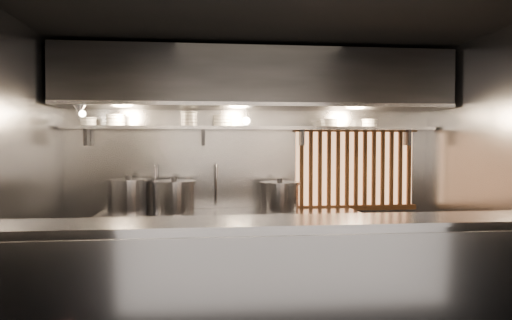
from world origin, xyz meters
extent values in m
plane|color=black|center=(0.00, 0.00, 2.80)|extent=(4.50, 4.50, 0.00)
plane|color=gray|center=(0.00, 1.50, 1.40)|extent=(4.50, 0.00, 4.50)
plane|color=gray|center=(-2.25, 0.00, 1.40)|extent=(0.00, 3.00, 3.00)
plane|color=gray|center=(2.25, 0.00, 1.40)|extent=(0.00, 3.00, 3.00)
cube|color=#9B9BA1|center=(0.00, -0.95, 0.55)|extent=(4.50, 0.50, 1.10)
cube|color=#939399|center=(0.00, -1.21, 0.55)|extent=(4.50, 0.02, 1.01)
cube|color=#9B9BA1|center=(0.00, -0.95, 1.11)|extent=(4.50, 0.56, 0.03)
cube|color=#9B9BA1|center=(-0.30, 1.13, 0.45)|extent=(3.00, 0.70, 0.90)
cube|color=#9B9BA1|center=(0.00, 1.32, 1.88)|extent=(4.40, 0.34, 0.04)
cube|color=#2D2D30|center=(0.00, 1.10, 2.42)|extent=(4.40, 0.80, 0.65)
cube|color=#9B9BA1|center=(0.00, 0.70, 2.12)|extent=(4.40, 0.03, 0.04)
cube|color=#F7AC6F|center=(1.30, 1.48, 1.38)|extent=(1.50, 0.02, 0.92)
cube|color=brown|center=(1.30, 1.43, 1.87)|extent=(1.56, 0.06, 0.06)
cube|color=brown|center=(1.30, 1.43, 0.89)|extent=(1.56, 0.06, 0.06)
cube|color=brown|center=(0.61, 1.43, 1.38)|extent=(0.04, 0.04, 0.92)
cube|color=brown|center=(0.72, 1.43, 1.38)|extent=(0.04, 0.04, 0.92)
cube|color=brown|center=(0.84, 1.43, 1.38)|extent=(0.04, 0.04, 0.92)
cube|color=brown|center=(0.95, 1.43, 1.38)|extent=(0.04, 0.04, 0.92)
cube|color=brown|center=(1.07, 1.43, 1.38)|extent=(0.04, 0.04, 0.92)
cube|color=brown|center=(1.18, 1.43, 1.38)|extent=(0.04, 0.04, 0.92)
cube|color=brown|center=(1.30, 1.43, 1.38)|extent=(0.04, 0.04, 0.92)
cube|color=brown|center=(1.42, 1.43, 1.38)|extent=(0.04, 0.04, 0.92)
cube|color=brown|center=(1.53, 1.43, 1.38)|extent=(0.04, 0.04, 0.92)
cube|color=brown|center=(1.65, 1.43, 1.38)|extent=(0.04, 0.04, 0.92)
cube|color=brown|center=(1.76, 1.43, 1.38)|extent=(0.04, 0.04, 0.92)
cube|color=brown|center=(1.88, 1.43, 1.38)|extent=(0.04, 0.04, 0.92)
cube|color=brown|center=(1.99, 1.43, 1.38)|extent=(0.04, 0.04, 0.92)
cylinder|color=silver|center=(-1.15, 1.45, 1.19)|extent=(0.03, 0.03, 0.48)
sphere|color=silver|center=(-1.15, 1.45, 1.43)|extent=(0.04, 0.04, 0.04)
cylinder|color=silver|center=(-1.15, 1.32, 1.43)|extent=(0.03, 0.26, 0.03)
sphere|color=silver|center=(-1.15, 1.19, 1.43)|extent=(0.04, 0.04, 0.04)
cylinder|color=silver|center=(-1.15, 1.19, 1.36)|extent=(0.03, 0.03, 0.14)
cylinder|color=silver|center=(-0.45, 1.45, 1.19)|extent=(0.03, 0.03, 0.48)
sphere|color=silver|center=(-0.45, 1.45, 1.43)|extent=(0.04, 0.04, 0.04)
cylinder|color=silver|center=(-0.45, 1.32, 1.43)|extent=(0.03, 0.26, 0.03)
sphere|color=silver|center=(-0.45, 1.19, 1.43)|extent=(0.04, 0.04, 0.04)
cylinder|color=silver|center=(-0.45, 1.19, 1.36)|extent=(0.03, 0.03, 0.14)
cone|color=#9B9BA1|center=(-1.90, 0.85, 2.07)|extent=(0.25, 0.27, 0.20)
sphere|color=#FFE0B2|center=(-1.87, 0.83, 2.01)|extent=(0.07, 0.07, 0.07)
cylinder|color=#2D2D30|center=(-1.90, 0.95, 2.15)|extent=(0.02, 0.22, 0.02)
cylinder|color=#2D2D30|center=(-0.10, 1.20, 2.04)|extent=(0.01, 0.01, 0.12)
sphere|color=#FFE0B2|center=(-0.10, 1.20, 1.96)|extent=(0.09, 0.09, 0.09)
cylinder|color=#9B9BA1|center=(-0.94, 1.10, 1.07)|extent=(0.61, 0.61, 0.34)
cylinder|color=#9B9BA1|center=(-0.94, 1.10, 1.26)|extent=(0.64, 0.64, 0.03)
cylinder|color=#2D2D30|center=(-0.94, 1.10, 1.29)|extent=(0.06, 0.06, 0.04)
cylinder|color=#9B9BA1|center=(-1.44, 1.18, 1.08)|extent=(0.54, 0.54, 0.36)
cylinder|color=#9B9BA1|center=(-1.44, 1.18, 1.28)|extent=(0.57, 0.57, 0.03)
cylinder|color=#2D2D30|center=(-1.44, 1.18, 1.31)|extent=(0.06, 0.06, 0.04)
cylinder|color=#9B9BA1|center=(0.28, 1.09, 1.06)|extent=(0.54, 0.54, 0.32)
cylinder|color=#9B9BA1|center=(0.28, 1.09, 1.24)|extent=(0.58, 0.58, 0.03)
cylinder|color=#2D2D30|center=(0.28, 1.09, 1.27)|extent=(0.06, 0.06, 0.04)
cylinder|color=silver|center=(-1.92, 1.32, 1.92)|extent=(0.18, 0.18, 0.03)
cylinder|color=silver|center=(-1.92, 1.32, 1.96)|extent=(0.18, 0.18, 0.03)
cylinder|color=silver|center=(-1.92, 1.32, 1.99)|extent=(0.20, 0.20, 0.01)
cylinder|color=silver|center=(-1.60, 1.32, 1.92)|extent=(0.22, 0.22, 0.03)
cylinder|color=silver|center=(-1.60, 1.32, 1.96)|extent=(0.22, 0.22, 0.03)
cylinder|color=silver|center=(-1.60, 1.32, 2.00)|extent=(0.22, 0.22, 0.03)
cylinder|color=silver|center=(-1.60, 1.32, 2.02)|extent=(0.23, 0.23, 0.01)
cylinder|color=silver|center=(-0.77, 1.32, 1.92)|extent=(0.19, 0.19, 0.03)
cylinder|color=silver|center=(-0.77, 1.32, 1.96)|extent=(0.19, 0.19, 0.03)
cylinder|color=silver|center=(-0.77, 1.32, 2.00)|extent=(0.19, 0.19, 0.03)
cylinder|color=silver|center=(-0.77, 1.32, 2.03)|extent=(0.19, 0.19, 0.03)
cylinder|color=silver|center=(-0.77, 1.32, 2.06)|extent=(0.21, 0.21, 0.01)
cylinder|color=silver|center=(-0.37, 1.32, 1.92)|extent=(0.22, 0.22, 0.03)
cylinder|color=silver|center=(-0.37, 1.32, 1.96)|extent=(0.22, 0.22, 0.03)
cylinder|color=silver|center=(-0.37, 1.32, 2.00)|extent=(0.22, 0.22, 0.03)
cylinder|color=silver|center=(-0.37, 1.32, 2.02)|extent=(0.24, 0.24, 0.01)
cylinder|color=silver|center=(0.92, 1.32, 1.92)|extent=(0.20, 0.20, 0.03)
cylinder|color=silver|center=(0.92, 1.32, 1.96)|extent=(0.20, 0.20, 0.03)
cylinder|color=silver|center=(0.92, 1.32, 1.99)|extent=(0.21, 0.21, 0.01)
cylinder|color=silver|center=(1.43, 1.32, 1.92)|extent=(0.18, 0.18, 0.03)
cylinder|color=silver|center=(1.43, 1.32, 1.96)|extent=(0.18, 0.18, 0.03)
cylinder|color=silver|center=(1.43, 1.32, 1.99)|extent=(0.20, 0.20, 0.01)
camera|label=1|loc=(-0.67, -4.60, 1.71)|focal=35.00mm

